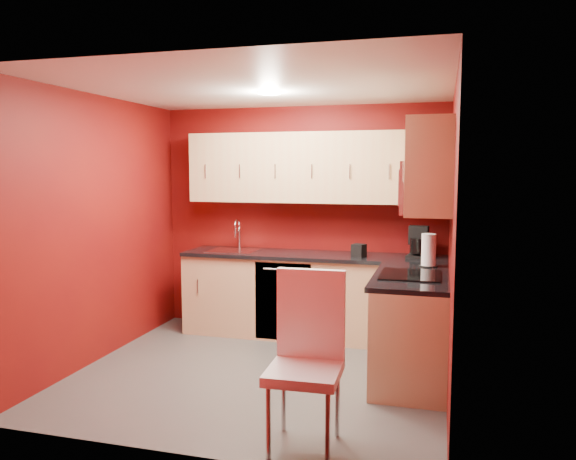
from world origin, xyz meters
The scene contains 21 objects.
floor centered at (0.00, 0.00, 0.00)m, with size 3.20×3.20×0.00m, color #444240.
ceiling centered at (0.00, 0.00, 2.50)m, with size 3.20×3.20×0.00m, color white.
wall_back centered at (0.00, 1.50, 1.25)m, with size 3.20×3.20×0.00m, color #6A0E0A.
wall_front centered at (0.00, -1.50, 1.25)m, with size 3.20×3.20×0.00m, color #6A0E0A.
wall_left centered at (-1.60, 0.00, 1.25)m, with size 3.00×3.00×0.00m, color #6A0E0A.
wall_right centered at (1.60, 0.00, 1.25)m, with size 3.00×3.00×0.00m, color #6A0E0A.
base_cabinets_back centered at (0.20, 1.20, 0.43)m, with size 2.80×0.60×0.87m, color tan.
base_cabinets_right centered at (1.30, 0.25, 0.43)m, with size 0.60×1.30×0.87m, color tan.
countertop_back centered at (0.20, 1.19, 0.89)m, with size 2.80×0.63×0.04m, color black.
countertop_right centered at (1.29, 0.23, 0.89)m, with size 0.63×1.27×0.04m, color black.
upper_cabinets_back centered at (0.20, 1.32, 1.83)m, with size 2.80×0.35×0.75m, color tan.
upper_cabinets_right centered at (1.42, 0.44, 1.89)m, with size 0.35×1.55×0.75m.
microwave centered at (1.39, 0.20, 1.66)m, with size 0.42×0.76×0.42m.
cooktop centered at (1.28, 0.20, 0.92)m, with size 0.50×0.55×0.01m, color black.
sink centered at (-0.70, 1.20, 0.94)m, with size 0.52×0.42×0.35m.
dishwasher_front centered at (-0.05, 0.91, 0.43)m, with size 0.60×0.02×0.82m, color black.
downlight centered at (0.00, 0.30, 2.48)m, with size 0.20×0.20×0.01m, color white.
coffee_maker centered at (1.29, 1.20, 1.07)m, with size 0.19×0.26×0.32m, color black, non-canonical shape.
napkin_holder centered at (0.71, 1.11, 0.98)m, with size 0.12×0.12×0.13m, color black, non-canonical shape.
paper_towel centered at (1.41, 0.70, 1.06)m, with size 0.17×0.17×0.31m, color white, non-canonical shape.
dining_chair centered at (0.70, -1.20, 0.57)m, with size 0.46×0.48×1.14m, color white, non-canonical shape.
Camera 1 is at (1.53, -4.59, 1.81)m, focal length 35.00 mm.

